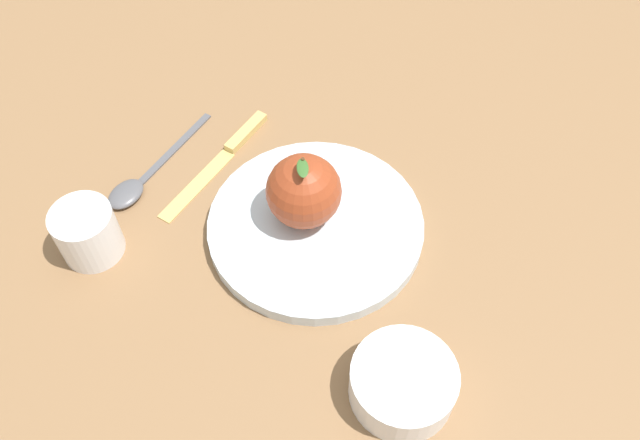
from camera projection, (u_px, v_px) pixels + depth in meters
ground_plane at (316, 217)px, 0.76m from camera, size 2.40×2.40×0.00m
dinner_plate at (320, 225)px, 0.74m from camera, size 0.24×0.24×0.02m
apple at (304, 191)px, 0.70m from camera, size 0.08×0.08×0.09m
side_bowl at (403, 381)px, 0.61m from camera, size 0.10×0.10×0.04m
cup at (86, 231)px, 0.70m from camera, size 0.07×0.07×0.06m
knife at (225, 155)px, 0.81m from camera, size 0.17×0.12×0.01m
spoon at (138, 183)px, 0.78m from camera, size 0.17×0.11×0.01m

